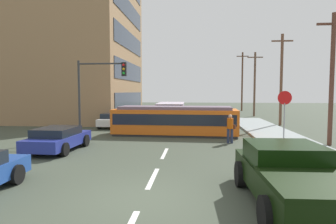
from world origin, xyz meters
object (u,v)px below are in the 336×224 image
Objects in this scene: utility_pole_near at (332,77)px; parked_sedan_mid at (58,138)px; streetcar_tram at (175,120)px; parked_sedan_furthest at (127,114)px; traffic_light_mast at (98,84)px; parked_sedan_far at (114,120)px; utility_pole_mid at (281,78)px; pickup_truck_parked at (290,176)px; city_bus at (171,111)px; stop_sign at (285,106)px; pedestrian_crossing at (230,127)px; utility_pole_distant at (242,81)px; utility_pole_far at (255,83)px.

parked_sedan_mid is at bearing -169.03° from utility_pole_near.
parked_sedan_furthest is (-5.63, 9.48, -0.40)m from streetcar_tram.
traffic_light_mast is at bearing 176.41° from utility_pole_near.
parked_sedan_far is 14.85m from utility_pole_mid.
pickup_truck_parked is 1.03× the size of traffic_light_mast.
city_bus is 20.94m from pickup_truck_parked.
stop_sign is 3.00m from utility_pole_near.
parked_sedan_far is 16.12m from utility_pole_near.
utility_pole_distant is (5.22, 28.49, 3.71)m from pedestrian_crossing.
pickup_truck_parked reaches higher than parked_sedan_far.
utility_pole_far is (-0.32, 18.83, 0.20)m from utility_pole_near.
city_bus is at bearing 103.19° from pickup_truck_parked.
traffic_light_mast is 0.55× the size of utility_pole_distant.
utility_pole_mid reaches higher than utility_pole_far.
parked_sedan_mid is 14.97m from utility_pole_near.
parked_sedan_mid is 0.84× the size of traffic_light_mast.
parked_sedan_furthest is (-4.67, 1.11, -0.45)m from city_bus.
parked_sedan_mid is at bearing -89.65° from parked_sedan_furthest.
city_bus reaches higher than parked_sedan_furthest.
utility_pole_mid is at bearing -11.32° from city_bus.
utility_pole_near is (5.01, 9.02, 3.00)m from pickup_truck_parked.
utility_pole_far is (4.68, 27.85, 3.20)m from pickup_truck_parked.
city_bus is 13.69m from stop_sign.
streetcar_tram is 12.61m from pickup_truck_parked.
parked_sedan_far is at bearing -122.85° from utility_pole_distant.
pickup_truck_parked is 0.70× the size of utility_pole_near.
utility_pole_far reaches higher than traffic_light_mast.
utility_pole_distant is (14.14, 31.38, 4.03)m from parked_sedan_mid.
parked_sedan_furthest is at bearing 120.70° from streetcar_tram.
pedestrian_crossing is at bearing -105.29° from utility_pole_far.
parked_sedan_mid is 0.97× the size of parked_sedan_furthest.
stop_sign is (11.66, -7.14, 1.57)m from parked_sedan_far.
parked_sedan_far is at bearing 143.57° from streetcar_tram.
pickup_truck_parked is at bearing -99.55° from utility_pole_far.
utility_pole_near is (9.78, -11.37, 2.72)m from city_bus.
utility_pole_mid is (14.39, 12.19, 3.53)m from parked_sedan_mid.
parked_sedan_furthest is at bearing 166.63° from city_bus.
parked_sedan_mid is at bearing -90.98° from parked_sedan_far.
parked_sedan_mid is at bearing 146.32° from pickup_truck_parked.
stop_sign is at bearing 74.35° from pickup_truck_parked.
streetcar_tram is at bearing 161.22° from utility_pole_near.
parked_sedan_far is 13.76m from stop_sign.
traffic_light_mast is (0.99, -11.64, 2.84)m from parked_sedan_furthest.
pedestrian_crossing is 6.14m from utility_pole_near.
parked_sedan_furthest is (-9.45, 21.50, -0.18)m from pickup_truck_parked.
utility_pole_far is at bearing 57.00° from parked_sedan_mid.
utility_pole_distant is (9.56, 17.23, 3.57)m from city_bus.
utility_pole_distant is at bearing 48.56° from parked_sedan_furthest.
utility_pole_near is at bearing -3.59° from traffic_light_mast.
stop_sign is 11.05m from traffic_light_mast.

